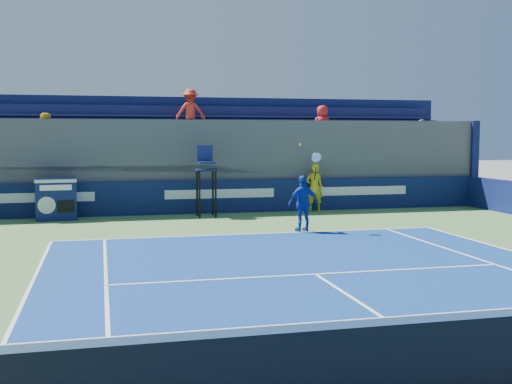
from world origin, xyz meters
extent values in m
imported|color=gold|center=(3.48, 16.73, 0.90)|extent=(0.67, 0.47, 1.77)
cube|color=white|center=(0.00, 11.88, 0.02)|extent=(10.97, 0.07, 0.00)
cube|color=white|center=(0.00, 6.40, 0.02)|extent=(8.23, 0.07, 0.00)
cube|color=#0B1742|center=(0.00, 17.10, 0.60)|extent=(20.40, 0.20, 1.20)
cube|color=white|center=(-6.00, 17.00, 0.72)|extent=(3.20, 0.01, 0.32)
cube|color=white|center=(0.00, 17.00, 0.72)|extent=(4.00, 0.01, 0.32)
cube|color=white|center=(5.50, 17.00, 0.72)|extent=(3.60, 0.01, 0.32)
cylinder|color=white|center=(3.80, 16.99, 0.72)|extent=(0.44, 0.01, 0.44)
cube|color=#0F194E|center=(-5.65, 16.42, 0.70)|extent=(1.36, 0.81, 1.40)
cube|color=silver|center=(-5.65, 16.42, 1.33)|extent=(1.38, 0.83, 0.10)
cylinder|color=silver|center=(-5.91, 16.03, 0.55)|extent=(0.56, 0.07, 0.56)
cube|color=black|center=(-5.32, 16.09, 0.50)|extent=(0.55, 0.07, 0.40)
cube|color=white|center=(-5.62, 16.06, 1.12)|extent=(1.00, 0.10, 0.18)
cylinder|color=black|center=(-0.92, 15.89, 0.80)|extent=(0.07, 0.07, 1.60)
cylinder|color=black|center=(-0.36, 15.89, 0.80)|extent=(0.07, 0.07, 1.60)
cylinder|color=black|center=(-0.92, 16.45, 0.80)|extent=(0.07, 0.07, 1.60)
cylinder|color=black|center=(-0.36, 16.45, 0.80)|extent=(0.07, 0.07, 1.60)
cube|color=#0D1645|center=(-0.64, 16.17, 1.63)|extent=(0.70, 0.70, 0.06)
cube|color=#131B49|center=(-0.64, 16.07, 1.88)|extent=(0.55, 0.45, 0.08)
cube|color=navy|center=(-0.64, 16.43, 2.18)|extent=(0.55, 0.06, 0.60)
imported|color=#13309F|center=(1.55, 12.03, 0.84)|extent=(1.02, 0.55, 1.65)
cylinder|color=black|center=(1.90, 12.01, 1.70)|extent=(0.04, 0.16, 0.39)
torus|color=silver|center=(1.91, 11.94, 2.18)|extent=(0.30, 0.13, 0.29)
cylinder|color=white|center=(1.91, 11.94, 2.18)|extent=(0.25, 0.10, 0.24)
sphere|color=#C3D02E|center=(1.41, 11.92, 2.55)|extent=(0.07, 0.07, 0.07)
cube|color=#4D4D51|center=(0.00, 19.00, 1.69)|extent=(20.40, 3.60, 3.38)
cube|color=#4D4D51|center=(0.00, 17.65, 1.48)|extent=(20.40, 0.90, 0.55)
cube|color=#121846|center=(0.00, 17.55, 1.95)|extent=(20.00, 0.45, 0.08)
cube|color=#121846|center=(0.00, 17.80, 2.15)|extent=(20.00, 0.06, 0.45)
cube|color=#4D4D51|center=(0.00, 18.55, 2.02)|extent=(20.40, 0.90, 0.55)
cube|color=#121846|center=(0.00, 18.45, 2.50)|extent=(20.00, 0.45, 0.08)
cube|color=#121846|center=(0.00, 18.70, 2.70)|extent=(20.00, 0.06, 0.45)
cube|color=#4D4D51|center=(0.00, 19.45, 2.58)|extent=(20.40, 0.90, 0.55)
cube|color=#121846|center=(0.00, 19.35, 3.05)|extent=(20.00, 0.45, 0.08)
cube|color=#121846|center=(0.00, 19.60, 3.25)|extent=(20.00, 0.06, 0.45)
cube|color=#4D4D51|center=(0.00, 20.35, 3.13)|extent=(20.40, 0.90, 0.55)
cube|color=#121846|center=(0.00, 20.25, 3.60)|extent=(20.00, 0.45, 0.08)
cube|color=#121846|center=(0.00, 20.50, 3.80)|extent=(20.00, 0.06, 0.45)
cube|color=#0C1647|center=(0.00, 20.95, 2.20)|extent=(20.80, 0.30, 4.40)
cube|color=#0C1647|center=(10.35, 19.00, 1.70)|extent=(0.30, 3.90, 3.40)
imported|color=gold|center=(-6.04, 17.60, 2.68)|extent=(1.01, 0.86, 1.82)
imported|color=silver|center=(-1.26, 17.60, 2.58)|extent=(1.14, 0.79, 1.62)
imported|color=teal|center=(1.75, 17.60, 2.57)|extent=(0.99, 0.55, 1.60)
imported|color=red|center=(4.40, 18.50, 3.17)|extent=(0.87, 0.61, 1.70)
imported|color=black|center=(8.21, 17.60, 2.62)|extent=(0.68, 0.50, 1.69)
imported|color=red|center=(-0.73, 19.40, 3.75)|extent=(1.21, 0.79, 1.76)
camera|label=1|loc=(-4.16, -5.70, 2.80)|focal=45.00mm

